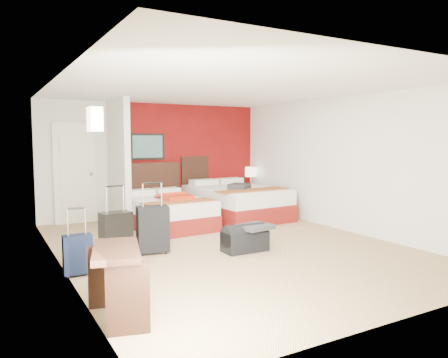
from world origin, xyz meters
TOP-DOWN VIEW (x-y plane):
  - ground at (0.00, 0.00)m, footprint 6.50×6.50m
  - room_walls at (-1.40, 1.42)m, footprint 5.02×6.52m
  - red_accent_panel at (0.75, 3.23)m, footprint 3.50×0.04m
  - partition_wall at (-1.00, 2.61)m, footprint 0.12×1.20m
  - entry_door at (-1.75, 3.20)m, footprint 0.82×0.06m
  - bed_left at (-0.28, 1.86)m, footprint 1.44×1.96m
  - bed_right at (1.42, 2.10)m, footprint 1.70×2.32m
  - red_suitcase_open at (-0.18, 1.76)m, footprint 0.58×0.77m
  - jacket_bundle at (1.32, 1.80)m, footprint 0.60×0.59m
  - nightstand at (2.30, 2.86)m, footprint 0.38×0.38m
  - table_lamp at (2.30, 2.86)m, footprint 0.32×0.32m
  - suitcase_black at (-1.74, 0.21)m, footprint 0.46×0.32m
  - suitcase_charcoal at (-1.19, 0.19)m, footprint 0.50×0.36m
  - suitcase_navy at (-2.38, -0.36)m, footprint 0.36×0.23m
  - duffel_bag at (0.07, -0.40)m, footprint 0.68×0.37m
  - jacket_draped at (0.22, -0.45)m, footprint 0.56×0.50m
  - desk at (-2.32, -1.93)m, footprint 0.62×0.92m

SIDE VIEW (x-z plane):
  - ground at x=0.00m, z-range 0.00..0.00m
  - duffel_bag at x=0.07m, z-range 0.00..0.34m
  - suitcase_navy at x=-2.38m, z-range 0.00..0.48m
  - nightstand at x=2.30m, z-range 0.00..0.52m
  - bed_left at x=-0.28m, z-range 0.00..0.56m
  - suitcase_black at x=-1.74m, z-range 0.00..0.64m
  - bed_right at x=1.42m, z-range 0.00..0.67m
  - suitcase_charcoal at x=-1.19m, z-range 0.00..0.68m
  - desk at x=-2.32m, z-range 0.00..0.70m
  - jacket_draped at x=0.22m, z-range 0.34..0.41m
  - red_suitcase_open at x=-0.18m, z-range 0.56..0.65m
  - jacket_bundle at x=1.32m, z-range 0.67..0.78m
  - table_lamp at x=2.30m, z-range 0.52..1.04m
  - entry_door at x=-1.75m, z-range 0.00..2.05m
  - red_accent_panel at x=0.75m, z-range 0.00..2.50m
  - partition_wall at x=-1.00m, z-range 0.00..2.50m
  - room_walls at x=-1.40m, z-range 0.01..2.51m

